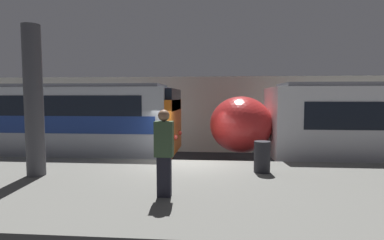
# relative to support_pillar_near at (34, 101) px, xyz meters

# --- Properties ---
(ground_plane) EXTENTS (120.00, 120.00, 0.00)m
(ground_plane) POSITION_rel_support_pillar_near_xyz_m (3.69, 2.25, -2.86)
(ground_plane) COLOR black
(platform) EXTENTS (40.00, 5.50, 0.92)m
(platform) POSITION_rel_support_pillar_near_xyz_m (3.69, -0.50, -2.40)
(platform) COLOR slate
(platform) RESTS_ON ground
(station_rear_barrier) EXTENTS (50.00, 0.15, 4.07)m
(station_rear_barrier) POSITION_rel_support_pillar_near_xyz_m (3.69, 8.75, -0.82)
(station_rear_barrier) COLOR #B2AD9E
(station_rear_barrier) RESTS_ON ground
(support_pillar_near) EXTENTS (0.46, 0.46, 3.89)m
(support_pillar_near) POSITION_rel_support_pillar_near_xyz_m (0.00, 0.00, 0.00)
(support_pillar_near) COLOR #47474C
(support_pillar_near) RESTS_ON platform
(person_waiting) EXTENTS (0.38, 0.24, 1.79)m
(person_waiting) POSITION_rel_support_pillar_near_xyz_m (3.64, -1.38, -0.99)
(person_waiting) COLOR black
(person_waiting) RESTS_ON platform
(trash_bin) EXTENTS (0.44, 0.44, 0.85)m
(trash_bin) POSITION_rel_support_pillar_near_xyz_m (5.95, 0.83, -1.52)
(trash_bin) COLOR #232328
(trash_bin) RESTS_ON platform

